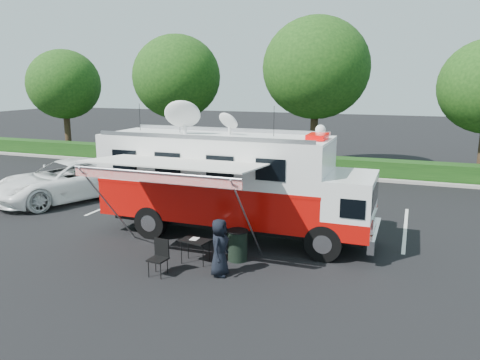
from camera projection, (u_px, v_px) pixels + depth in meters
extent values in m
plane|color=black|center=(235.00, 237.00, 16.14)|extent=(120.00, 120.00, 0.00)
cube|color=#9E998E|center=(379.00, 180.00, 24.83)|extent=(60.00, 0.35, 0.15)
cube|color=black|center=(381.00, 169.00, 25.57)|extent=(60.00, 1.20, 1.00)
cylinder|color=black|center=(67.00, 126.00, 33.77)|extent=(0.44, 0.44, 4.00)
ellipsoid|color=#14380F|center=(64.00, 84.00, 33.15)|extent=(5.12, 5.12, 4.86)
cylinder|color=black|center=(178.00, 128.00, 30.66)|extent=(0.44, 0.44, 4.40)
ellipsoid|color=#14380F|center=(177.00, 77.00, 29.97)|extent=(5.63, 5.63, 5.35)
cylinder|color=black|center=(314.00, 130.00, 27.54)|extent=(0.44, 0.44, 4.80)
ellipsoid|color=#14380F|center=(316.00, 68.00, 26.79)|extent=(6.14, 6.14, 5.84)
cube|color=silver|center=(22.00, 189.00, 23.16)|extent=(0.12, 5.50, 0.01)
cube|color=silver|center=(125.00, 199.00, 21.11)|extent=(0.12, 5.50, 0.01)
cube|color=silver|center=(250.00, 212.00, 19.06)|extent=(0.12, 5.50, 0.01)
cube|color=silver|center=(405.00, 228.00, 17.01)|extent=(0.12, 5.50, 0.01)
cube|color=black|center=(235.00, 221.00, 16.03)|extent=(8.74, 1.42, 0.30)
cylinder|color=black|center=(323.00, 243.00, 13.89)|extent=(1.12, 0.33, 1.12)
cylinder|color=black|center=(336.00, 222.00, 15.94)|extent=(1.12, 0.33, 1.12)
cylinder|color=black|center=(151.00, 222.00, 15.90)|extent=(1.12, 0.33, 1.12)
cylinder|color=black|center=(181.00, 206.00, 17.95)|extent=(1.12, 0.33, 1.12)
cube|color=silver|center=(374.00, 235.00, 14.44)|extent=(0.20, 2.54, 0.41)
cube|color=silver|center=(351.00, 203.00, 14.49)|extent=(1.42, 2.54, 1.73)
cube|color=#B60B07|center=(350.00, 221.00, 14.62)|extent=(1.44, 2.56, 0.56)
cube|color=black|center=(373.00, 195.00, 14.20)|extent=(0.12, 2.24, 0.71)
cube|color=#B60B07|center=(216.00, 198.00, 16.11)|extent=(7.72, 2.54, 1.22)
cube|color=#B60B07|center=(215.00, 180.00, 15.98)|extent=(7.74, 2.56, 0.10)
cube|color=silver|center=(215.00, 159.00, 15.82)|extent=(7.72, 2.54, 1.42)
cube|color=silver|center=(215.00, 136.00, 15.66)|extent=(7.72, 2.54, 0.08)
cube|color=#CC0505|center=(317.00, 137.00, 14.45)|extent=(0.56, 0.97, 0.16)
sphere|color=silver|center=(321.00, 130.00, 15.39)|extent=(0.35, 0.35, 0.35)
ellipsoid|color=silver|center=(182.00, 114.00, 15.75)|extent=(1.22, 1.22, 0.37)
ellipsoid|color=silver|center=(228.00, 121.00, 15.60)|extent=(0.71, 0.71, 0.20)
cylinder|color=black|center=(140.00, 117.00, 17.00)|extent=(0.02, 0.02, 1.02)
cylinder|color=black|center=(180.00, 119.00, 16.44)|extent=(0.02, 0.02, 1.02)
cylinder|color=black|center=(274.00, 122.00, 15.26)|extent=(0.02, 0.02, 1.02)
cube|color=silver|center=(175.00, 163.00, 13.55)|extent=(5.08, 2.44, 0.21)
cube|color=red|center=(153.00, 177.00, 12.49)|extent=(5.08, 0.04, 0.28)
cylinder|color=#B2B2B7|center=(153.00, 173.00, 12.45)|extent=(5.08, 0.07, 0.07)
cylinder|color=#B2B2B7|center=(110.00, 206.00, 14.58)|extent=(0.05, 2.63, 2.93)
cylinder|color=#B2B2B7|center=(248.00, 221.00, 13.02)|extent=(0.05, 2.63, 2.93)
imported|color=white|center=(68.00, 199.00, 21.13)|extent=(5.36, 7.04, 1.78)
imported|color=black|center=(220.00, 275.00, 12.98)|extent=(0.58, 0.83, 1.62)
cube|color=black|center=(195.00, 240.00, 13.71)|extent=(0.94, 0.74, 0.04)
cylinder|color=black|center=(181.00, 252.00, 13.70)|extent=(0.02, 0.02, 0.70)
cylinder|color=black|center=(188.00, 248.00, 14.10)|extent=(0.02, 0.02, 0.70)
cylinder|color=black|center=(203.00, 256.00, 13.46)|extent=(0.02, 0.02, 0.70)
cylinder|color=black|center=(209.00, 250.00, 13.86)|extent=(0.02, 0.02, 0.70)
cube|color=silver|center=(194.00, 239.00, 13.77)|extent=(0.22, 0.30, 0.01)
cube|color=black|center=(158.00, 259.00, 12.84)|extent=(0.52, 0.52, 0.04)
cube|color=black|center=(162.00, 248.00, 13.01)|extent=(0.47, 0.09, 0.52)
cylinder|color=black|center=(149.00, 269.00, 12.79)|extent=(0.02, 0.02, 0.47)
cylinder|color=black|center=(156.00, 264.00, 13.13)|extent=(0.02, 0.02, 0.47)
cylinder|color=black|center=(161.00, 271.00, 12.66)|extent=(0.02, 0.02, 0.47)
cylinder|color=black|center=(167.00, 266.00, 13.00)|extent=(0.02, 0.02, 0.47)
cylinder|color=black|center=(238.00, 246.00, 13.96)|extent=(0.58, 0.58, 0.90)
cylinder|color=black|center=(238.00, 231.00, 13.86)|extent=(0.63, 0.63, 0.04)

